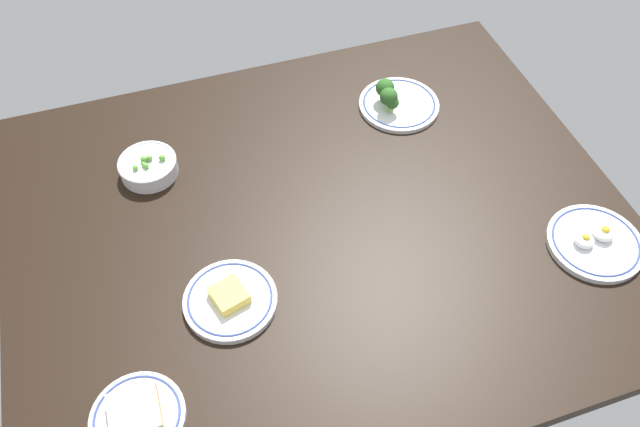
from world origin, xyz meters
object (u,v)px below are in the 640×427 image
(plate_eggs, at_px, (595,242))
(plate_cheese, at_px, (230,299))
(bowl_peas, at_px, (148,166))
(plate_sandwich, at_px, (137,416))
(plate_broccoli, at_px, (396,101))

(plate_eggs, bearing_deg, plate_cheese, -7.77)
(bowl_peas, xyz_separation_m, plate_sandwich, (0.11, 0.60, -0.01))
(plate_broccoli, xyz_separation_m, plate_eggs, (-0.24, 0.55, -0.01))
(plate_broccoli, distance_m, plate_eggs, 0.61)
(plate_cheese, height_order, plate_eggs, plate_eggs)
(plate_cheese, bearing_deg, bowl_peas, -76.15)
(bowl_peas, relative_size, plate_cheese, 0.72)
(plate_eggs, bearing_deg, bowl_peas, -30.21)
(plate_cheese, xyz_separation_m, plate_eggs, (-0.80, 0.11, -0.00))
(bowl_peas, xyz_separation_m, plate_broccoli, (-0.65, -0.03, -0.00))
(plate_broccoli, distance_m, plate_sandwich, 0.99)
(plate_broccoli, bearing_deg, bowl_peas, 2.77)
(bowl_peas, bearing_deg, plate_eggs, 149.79)
(plate_eggs, bearing_deg, plate_sandwich, 4.35)
(plate_cheese, relative_size, plate_sandwich, 1.11)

